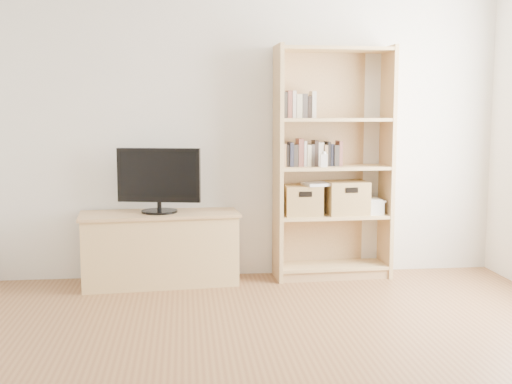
{
  "coord_description": "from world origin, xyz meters",
  "views": [
    {
      "loc": [
        -0.52,
        -3.07,
        1.44
      ],
      "look_at": [
        0.04,
        1.9,
        0.81
      ],
      "focal_mm": 45.0,
      "sensor_mm": 36.0,
      "label": 1
    }
  ],
  "objects": [
    {
      "name": "back_wall",
      "position": [
        0.0,
        2.5,
        1.3
      ],
      "size": [
        4.5,
        0.02,
        2.6
      ],
      "primitive_type": "cube",
      "color": "silver",
      "rests_on": "floor"
    },
    {
      "name": "tv_stand",
      "position": [
        -0.73,
        2.26,
        0.29
      ],
      "size": [
        1.3,
        0.59,
        0.58
      ],
      "primitive_type": "cube",
      "rotation": [
        0.0,
        0.0,
        0.09
      ],
      "color": "tan",
      "rests_on": "floor"
    },
    {
      "name": "bookshelf",
      "position": [
        0.75,
        2.32,
        1.0
      ],
      "size": [
        1.01,
        0.39,
        1.99
      ],
      "primitive_type": "cube",
      "rotation": [
        0.0,
        0.0,
        0.04
      ],
      "color": "tan",
      "rests_on": "floor"
    },
    {
      "name": "television",
      "position": [
        -0.73,
        2.26,
        0.88
      ],
      "size": [
        0.69,
        0.2,
        0.54
      ],
      "primitive_type": "cube",
      "rotation": [
        0.0,
        0.0,
        -0.21
      ],
      "color": "black",
      "rests_on": "tv_stand"
    },
    {
      "name": "books_row_mid",
      "position": [
        0.75,
        2.34,
        1.08
      ],
      "size": [
        0.82,
        0.19,
        0.22
      ],
      "primitive_type": "cube",
      "rotation": [
        0.0,
        0.0,
        0.03
      ],
      "color": "#947450",
      "rests_on": "bookshelf"
    },
    {
      "name": "books_row_upper",
      "position": [
        0.53,
        2.34,
        1.49
      ],
      "size": [
        0.4,
        0.17,
        0.2
      ],
      "primitive_type": "cube",
      "rotation": [
        0.0,
        0.0,
        0.07
      ],
      "color": "#947450",
      "rests_on": "bookshelf"
    },
    {
      "name": "baby_monitor",
      "position": [
        0.64,
        2.21,
        1.03
      ],
      "size": [
        0.06,
        0.04,
        0.11
      ],
      "primitive_type": "cube",
      "rotation": [
        0.0,
        0.0,
        -0.09
      ],
      "color": "white",
      "rests_on": "bookshelf"
    },
    {
      "name": "basket_left",
      "position": [
        0.49,
        2.31,
        0.68
      ],
      "size": [
        0.31,
        0.26,
        0.26
      ],
      "primitive_type": "cube",
      "rotation": [
        0.0,
        0.0,
        -0.0
      ],
      "color": "olive",
      "rests_on": "bookshelf"
    },
    {
      "name": "basket_right",
      "position": [
        0.87,
        2.32,
        0.7
      ],
      "size": [
        0.36,
        0.31,
        0.29
      ],
      "primitive_type": "cube",
      "rotation": [
        0.0,
        0.0,
        0.06
      ],
      "color": "olive",
      "rests_on": "bookshelf"
    },
    {
      "name": "laptop",
      "position": [
        0.65,
        2.3,
        0.82
      ],
      "size": [
        0.34,
        0.27,
        0.02
      ],
      "primitive_type": "cube",
      "rotation": [
        0.0,
        0.0,
        0.2
      ],
      "color": "silver",
      "rests_on": "basket_left"
    },
    {
      "name": "magazine_stack",
      "position": [
        1.09,
        2.33,
        0.61
      ],
      "size": [
        0.17,
        0.25,
        0.11
      ],
      "primitive_type": "cube",
      "rotation": [
        0.0,
        0.0,
        0.02
      ],
      "color": "beige",
      "rests_on": "bookshelf"
    }
  ]
}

